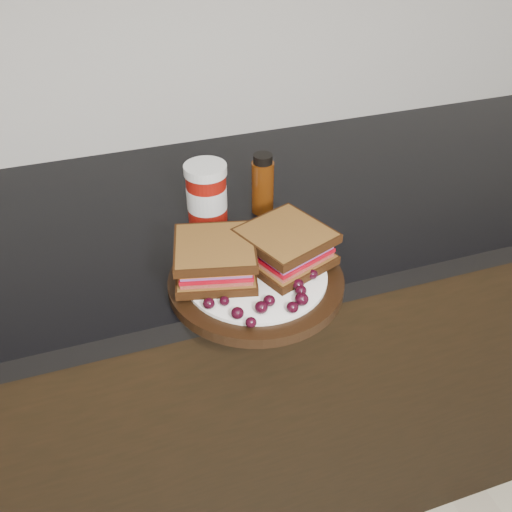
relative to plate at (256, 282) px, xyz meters
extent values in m
cube|color=black|center=(-0.21, 0.26, -0.48)|extent=(3.96, 0.58, 0.86)
cube|color=black|center=(-0.21, 0.26, -0.03)|extent=(3.98, 0.60, 0.04)
cylinder|color=black|center=(0.00, 0.00, 0.00)|extent=(0.28, 0.28, 0.02)
ellipsoid|color=black|center=(-0.09, -0.05, 0.02)|extent=(0.02, 0.02, 0.02)
ellipsoid|color=black|center=(-0.07, -0.05, 0.02)|extent=(0.02, 0.02, 0.01)
ellipsoid|color=black|center=(-0.06, -0.09, 0.02)|extent=(0.02, 0.02, 0.02)
ellipsoid|color=black|center=(-0.05, -0.11, 0.02)|extent=(0.02, 0.02, 0.02)
ellipsoid|color=black|center=(-0.02, -0.09, 0.02)|extent=(0.02, 0.02, 0.02)
ellipsoid|color=black|center=(-0.01, -0.08, 0.02)|extent=(0.02, 0.02, 0.02)
ellipsoid|color=black|center=(0.02, -0.10, 0.02)|extent=(0.02, 0.02, 0.02)
ellipsoid|color=black|center=(0.04, -0.09, 0.02)|extent=(0.02, 0.02, 0.02)
ellipsoid|color=black|center=(0.05, -0.07, 0.02)|extent=(0.02, 0.02, 0.02)
ellipsoid|color=black|center=(0.05, -0.05, 0.02)|extent=(0.02, 0.02, 0.02)
ellipsoid|color=black|center=(0.08, -0.04, 0.02)|extent=(0.02, 0.02, 0.02)
ellipsoid|color=black|center=(0.08, -0.01, 0.02)|extent=(0.02, 0.02, 0.01)
ellipsoid|color=black|center=(0.08, 0.00, 0.02)|extent=(0.02, 0.02, 0.02)
ellipsoid|color=black|center=(0.09, 0.03, 0.02)|extent=(0.02, 0.02, 0.02)
ellipsoid|color=black|center=(0.06, 0.05, 0.02)|extent=(0.01, 0.01, 0.01)
ellipsoid|color=black|center=(-0.04, 0.04, 0.02)|extent=(0.02, 0.02, 0.02)
ellipsoid|color=black|center=(-0.07, 0.04, 0.02)|extent=(0.02, 0.02, 0.02)
ellipsoid|color=black|center=(-0.08, 0.02, 0.02)|extent=(0.02, 0.02, 0.02)
ellipsoid|color=black|center=(-0.08, 0.00, 0.03)|extent=(0.02, 0.02, 0.02)
ellipsoid|color=black|center=(-0.09, -0.01, 0.02)|extent=(0.02, 0.02, 0.02)
ellipsoid|color=black|center=(-0.05, 0.02, 0.02)|extent=(0.02, 0.02, 0.02)
ellipsoid|color=black|center=(-0.05, 0.01, 0.02)|extent=(0.01, 0.01, 0.01)
ellipsoid|color=black|center=(-0.07, 0.00, 0.02)|extent=(0.02, 0.02, 0.02)
cylinder|color=maroon|center=(-0.02, 0.22, 0.05)|extent=(0.08, 0.08, 0.11)
cylinder|color=#4A2007|center=(0.09, 0.21, 0.05)|extent=(0.04, 0.04, 0.12)
camera|label=1|loc=(-0.23, -0.67, 0.57)|focal=40.00mm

